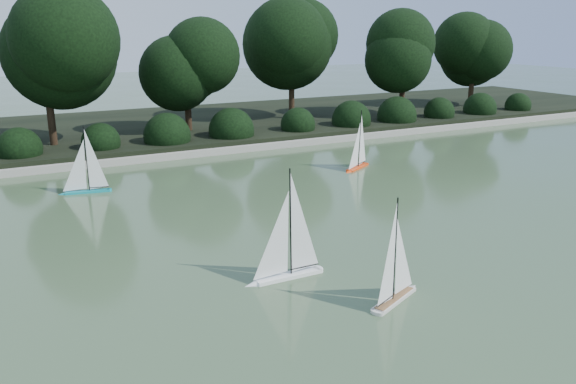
{
  "coord_description": "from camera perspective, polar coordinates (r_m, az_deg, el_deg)",
  "views": [
    {
      "loc": [
        -4.2,
        -5.54,
        3.42
      ],
      "look_at": [
        0.0,
        2.64,
        0.7
      ],
      "focal_mm": 35.0,
      "sensor_mm": 36.0,
      "label": 1
    }
  ],
  "objects": [
    {
      "name": "ground",
      "position": [
        7.74,
        9.1,
        -9.95
      ],
      "size": [
        80.0,
        80.0,
        0.0
      ],
      "primitive_type": "plane",
      "color": "#385231",
      "rests_on": "ground"
    },
    {
      "name": "pond_coping",
      "position": [
        15.49,
        -10.83,
        3.76
      ],
      "size": [
        40.0,
        0.35,
        0.18
      ],
      "primitive_type": "cube",
      "color": "gray",
      "rests_on": "ground"
    },
    {
      "name": "far_bank",
      "position": [
        19.29,
        -14.29,
        6.19
      ],
      "size": [
        40.0,
        8.0,
        0.3
      ],
      "primitive_type": "cube",
      "color": "black",
      "rests_on": "ground"
    },
    {
      "name": "tree_line",
      "position": [
        17.84,
        -9.7,
        13.73
      ],
      "size": [
        26.31,
        3.93,
        4.39
      ],
      "color": "black",
      "rests_on": "ground"
    },
    {
      "name": "shrub_hedge",
      "position": [
        16.27,
        -11.81,
        5.6
      ],
      "size": [
        29.1,
        1.1,
        1.1
      ],
      "color": "black",
      "rests_on": "ground"
    },
    {
      "name": "sailboat_white_a",
      "position": [
        7.9,
        -0.58,
        -7.06
      ],
      "size": [
        1.22,
        0.2,
        1.68
      ],
      "color": "white",
      "rests_on": "ground"
    },
    {
      "name": "sailboat_white_b",
      "position": [
        7.5,
        11.13,
        -9.01
      ],
      "size": [
        1.06,
        0.58,
        1.5
      ],
      "color": "silver",
      "rests_on": "ground"
    },
    {
      "name": "sailboat_orange",
      "position": [
        14.09,
        6.95,
        3.31
      ],
      "size": [
        1.05,
        0.69,
        1.55
      ],
      "color": "#F9430E",
      "rests_on": "ground"
    },
    {
      "name": "sailboat_teal",
      "position": [
        12.72,
        -20.16,
        0.95
      ],
      "size": [
        1.12,
        0.36,
        1.52
      ],
      "color": "teal",
      "rests_on": "ground"
    }
  ]
}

